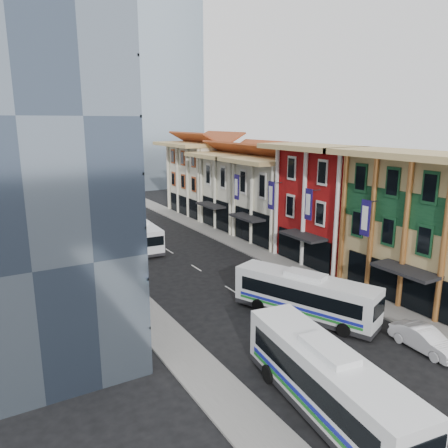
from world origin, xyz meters
TOP-DOWN VIEW (x-y plane):
  - ground at (0.00, 0.00)m, footprint 200.00×200.00m
  - sidewalk_right at (8.50, 22.00)m, footprint 3.00×90.00m
  - sidewalk_left at (-8.50, 22.00)m, footprint 3.00×90.00m
  - shophouse_tan at (14.00, 5.00)m, footprint 8.00×14.00m
  - shophouse_red at (14.00, 17.00)m, footprint 8.00×10.00m
  - shophouse_cream_near at (14.00, 26.50)m, footprint 8.00×9.00m
  - shophouse_cream_mid at (14.00, 35.50)m, footprint 8.00×9.00m
  - shophouse_cream_far at (14.00, 46.00)m, footprint 8.00×12.00m
  - office_block_far at (-16.00, 42.00)m, footprint 10.00×18.00m
  - bus_left_near at (-4.66, -1.96)m, footprint 4.38×12.35m
  - bus_left_far at (-2.18, 32.26)m, footprint 3.11×10.62m
  - bus_right at (2.00, 7.51)m, footprint 6.83×11.47m
  - sedan_right at (5.50, -0.41)m, footprint 1.85×4.74m

SIDE VIEW (x-z plane):
  - ground at x=0.00m, z-range 0.00..0.00m
  - sidewalk_right at x=8.50m, z-range 0.00..0.15m
  - sidewalk_left at x=-8.50m, z-range 0.00..0.15m
  - sedan_right at x=5.50m, z-range 0.00..1.54m
  - bus_left_far at x=-2.18m, z-range 0.00..3.36m
  - bus_right at x=2.00m, z-range 0.00..3.63m
  - bus_left_near at x=-4.66m, z-range 0.00..3.88m
  - shophouse_cream_near at x=14.00m, z-range 0.00..10.00m
  - shophouse_cream_mid at x=14.00m, z-range 0.00..10.00m
  - shophouse_cream_far at x=14.00m, z-range 0.00..11.00m
  - shophouse_tan at x=14.00m, z-range 0.00..12.00m
  - shophouse_red at x=14.00m, z-range 0.00..12.00m
  - office_block_far at x=-16.00m, z-range 0.00..14.00m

